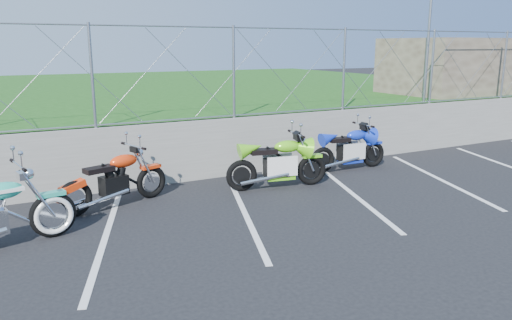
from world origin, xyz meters
TOP-DOWN VIEW (x-y plane):
  - ground at (0.00, 0.00)m, footprint 90.00×90.00m
  - retaining_wall at (0.00, 3.50)m, footprint 30.00×0.22m
  - grass_field at (0.00, 13.50)m, footprint 30.00×20.00m
  - stone_building at (10.50, 5.50)m, footprint 5.00×3.00m
  - chain_link_fence at (0.00, 3.50)m, footprint 28.00×0.03m
  - sign_pole at (7.20, 3.90)m, footprint 0.08×0.08m
  - parking_lines at (1.20, 1.00)m, footprint 18.29×4.31m
  - naked_orange at (-1.91, 2.38)m, footprint 2.11×0.86m
  - sportbike_green at (1.32, 2.06)m, footprint 2.16×0.77m
  - sportbike_blue at (3.57, 2.60)m, footprint 2.07×0.74m

SIDE VIEW (x-z plane):
  - ground at x=0.00m, z-range 0.00..0.00m
  - parking_lines at x=1.20m, z-range 0.00..0.01m
  - sportbike_blue at x=3.57m, z-range -0.07..1.00m
  - naked_orange at x=-1.91m, z-range -0.08..1.01m
  - sportbike_green at x=1.32m, z-range -0.08..1.05m
  - retaining_wall at x=0.00m, z-range 0.00..1.30m
  - grass_field at x=0.00m, z-range 0.00..1.30m
  - stone_building at x=10.50m, z-range 1.30..3.10m
  - chain_link_fence at x=0.00m, z-range 1.30..3.30m
  - sign_pole at x=7.20m, z-range 1.30..4.30m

